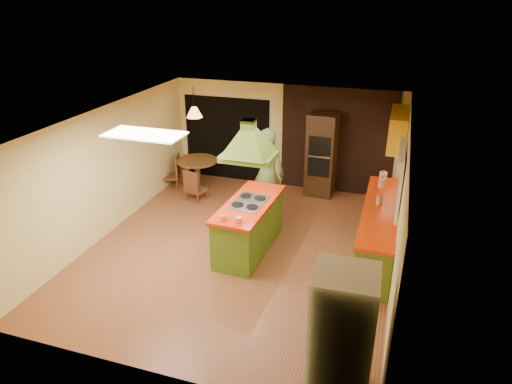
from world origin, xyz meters
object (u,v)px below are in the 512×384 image
(man, at_px, (267,175))
(dining_table, at_px, (197,168))
(canister_large, at_px, (383,177))
(refrigerator, at_px, (341,337))
(wall_oven, at_px, (321,155))
(kitchen_island, at_px, (249,226))

(man, bearing_deg, dining_table, -30.28)
(canister_large, bearing_deg, refrigerator, -92.13)
(man, bearing_deg, wall_oven, -120.97)
(dining_table, bearing_deg, canister_large, -7.41)
(refrigerator, xyz_separation_m, canister_large, (0.17, 4.69, 0.16))
(kitchen_island, relative_size, wall_oven, 1.01)
(dining_table, bearing_deg, refrigerator, -51.44)
(kitchen_island, distance_m, refrigerator, 3.56)
(man, height_order, refrigerator, man)
(refrigerator, bearing_deg, wall_oven, 100.27)
(dining_table, xyz_separation_m, canister_large, (4.36, -0.57, 0.52))
(wall_oven, bearing_deg, refrigerator, -73.70)
(wall_oven, bearing_deg, dining_table, -165.27)
(man, relative_size, refrigerator, 1.15)
(man, height_order, dining_table, man)
(refrigerator, distance_m, wall_oven, 5.95)
(kitchen_island, xyz_separation_m, man, (-0.05, 1.32, 0.51))
(man, xyz_separation_m, wall_oven, (0.84, 1.61, -0.02))
(kitchen_island, height_order, canister_large, canister_large)
(kitchen_island, distance_m, wall_oven, 3.08)
(refrigerator, bearing_deg, dining_table, 126.47)
(kitchen_island, relative_size, canister_large, 8.86)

